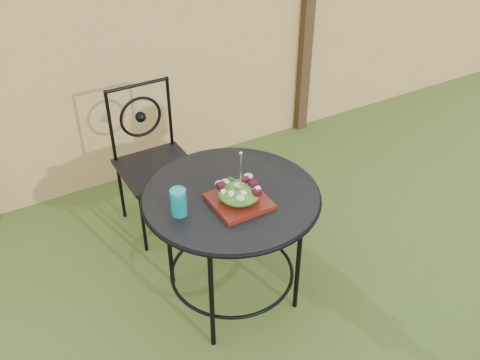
{
  "coord_description": "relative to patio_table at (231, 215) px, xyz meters",
  "views": [
    {
      "loc": [
        -1.25,
        -1.2,
        2.33
      ],
      "look_at": [
        -0.11,
        0.76,
        0.75
      ],
      "focal_mm": 40.0,
      "sensor_mm": 36.0,
      "label": 1
    }
  ],
  "objects": [
    {
      "name": "fork",
      "position": [
        0.01,
        -0.09,
        0.33
      ],
      "size": [
        0.01,
        0.01,
        0.18
      ],
      "primitive_type": "cylinder",
      "color": "silver",
      "rests_on": "salad"
    },
    {
      "name": "fence",
      "position": [
        0.2,
        1.48,
        0.36
      ],
      "size": [
        8.0,
        0.12,
        1.9
      ],
      "color": "tan",
      "rests_on": "ground"
    },
    {
      "name": "drinking_glass",
      "position": [
        -0.3,
        -0.02,
        0.21
      ],
      "size": [
        0.08,
        0.08,
        0.14
      ],
      "primitive_type": "cylinder",
      "color": "#0B807D",
      "rests_on": "patio_table"
    },
    {
      "name": "patio_table",
      "position": [
        0.0,
        0.0,
        0.0
      ],
      "size": [
        0.92,
        0.92,
        0.72
      ],
      "color": "black",
      "rests_on": "ground"
    },
    {
      "name": "salad_plate",
      "position": [
        -0.0,
        -0.09,
        0.15
      ],
      "size": [
        0.27,
        0.27,
        0.02
      ],
      "primitive_type": "cube",
      "color": "#431309",
      "rests_on": "patio_table"
    },
    {
      "name": "patio_chair",
      "position": [
        -0.09,
        0.86,
        -0.08
      ],
      "size": [
        0.46,
        0.46,
        0.95
      ],
      "color": "black",
      "rests_on": "ground"
    },
    {
      "name": "salad",
      "position": [
        -0.0,
        -0.09,
        0.2
      ],
      "size": [
        0.21,
        0.21,
        0.08
      ],
      "primitive_type": "ellipsoid",
      "color": "#235614",
      "rests_on": "salad_plate"
    }
  ]
}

